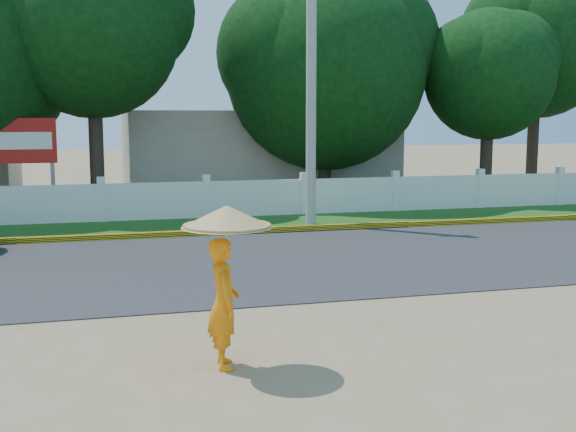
% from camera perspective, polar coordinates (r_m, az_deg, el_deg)
% --- Properties ---
extents(ground, '(120.00, 120.00, 0.00)m').
position_cam_1_polar(ground, '(10.74, 2.82, -8.31)').
color(ground, '#9E8460').
rests_on(ground, ground).
extents(road, '(60.00, 7.00, 0.02)m').
position_cam_1_polar(road, '(14.96, -2.51, -3.63)').
color(road, '#38383A').
rests_on(road, ground).
extents(grass_verge, '(60.00, 3.50, 0.03)m').
position_cam_1_polar(grass_verge, '(20.04, -5.81, -0.71)').
color(grass_verge, '#2D601E').
rests_on(grass_verge, ground).
extents(curb, '(40.00, 0.18, 0.16)m').
position_cam_1_polar(curb, '(18.37, -4.94, -1.27)').
color(curb, yellow).
rests_on(curb, ground).
extents(fence, '(40.00, 0.10, 1.10)m').
position_cam_1_polar(fence, '(21.39, -6.46, 1.27)').
color(fence, silver).
rests_on(fence, ground).
extents(building_near, '(10.00, 6.00, 3.20)m').
position_cam_1_polar(building_near, '(28.52, -2.61, 5.07)').
color(building_near, '#B7AD99').
rests_on(building_near, ground).
extents(utility_pole, '(0.28, 0.28, 8.15)m').
position_cam_1_polar(utility_pole, '(19.87, 1.85, 11.00)').
color(utility_pole, '#9B9C99').
rests_on(utility_pole, ground).
extents(monk_with_parasol, '(1.08, 1.08, 1.96)m').
position_cam_1_polar(monk_with_parasol, '(8.58, -5.00, -3.69)').
color(monk_with_parasol, orange).
rests_on(monk_with_parasol, ground).
extents(billboard, '(2.50, 0.13, 2.95)m').
position_cam_1_polar(billboard, '(22.23, -21.03, 5.16)').
color(billboard, gray).
rests_on(billboard, ground).
extents(tree_row, '(39.81, 7.47, 8.67)m').
position_cam_1_polar(tree_row, '(25.12, 1.37, 12.18)').
color(tree_row, '#473828').
rests_on(tree_row, ground).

